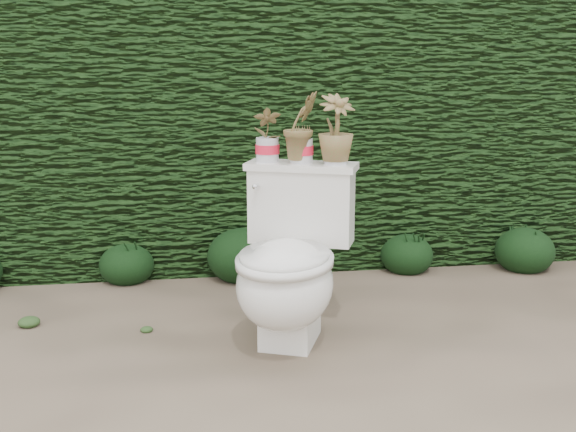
{
  "coord_description": "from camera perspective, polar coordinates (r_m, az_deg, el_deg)",
  "views": [
    {
      "loc": [
        -0.43,
        -2.9,
        1.26
      ],
      "look_at": [
        0.05,
        0.21,
        0.55
      ],
      "focal_mm": 45.0,
      "sensor_mm": 36.0,
      "label": 1
    }
  ],
  "objects": [
    {
      "name": "potted_plant_right",
      "position": [
        3.23,
        3.8,
        6.72
      ],
      "size": [
        0.21,
        0.21,
        0.3
      ],
      "primitive_type": "imported",
      "rotation": [
        0.0,
        0.0,
        0.3
      ],
      "color": "#267C2C",
      "rests_on": "toilet"
    },
    {
      "name": "toilet",
      "position": [
        3.14,
        0.11,
        -4.02
      ],
      "size": [
        0.68,
        0.8,
        0.78
      ],
      "rotation": [
        0.0,
        0.0,
        -0.39
      ],
      "color": "silver",
      "rests_on": "ground"
    },
    {
      "name": "hedge",
      "position": [
        4.54,
        -3.27,
        6.88
      ],
      "size": [
        8.0,
        1.0,
        1.6
      ],
      "primitive_type": "cube",
      "color": "#1F4015",
      "rests_on": "ground"
    },
    {
      "name": "liriope_clump_3",
      "position": [
        4.12,
        -3.65,
        -2.78
      ],
      "size": [
        0.4,
        0.4,
        0.32
      ],
      "primitive_type": "ellipsoid",
      "color": "black",
      "rests_on": "ground"
    },
    {
      "name": "liriope_clump_5",
      "position": [
        4.52,
        18.22,
        -2.29
      ],
      "size": [
        0.35,
        0.35,
        0.28
      ],
      "primitive_type": "ellipsoid",
      "color": "black",
      "rests_on": "ground"
    },
    {
      "name": "liriope_clump_2",
      "position": [
        4.18,
        -12.64,
        -3.36
      ],
      "size": [
        0.31,
        0.31,
        0.25
      ],
      "primitive_type": "ellipsoid",
      "color": "black",
      "rests_on": "ground"
    },
    {
      "name": "potted_plant_center",
      "position": [
        3.26,
        1.06,
        6.89
      ],
      "size": [
        0.21,
        0.2,
        0.31
      ],
      "primitive_type": "imported",
      "rotation": [
        0.0,
        0.0,
        0.5
      ],
      "color": "#267C2C",
      "rests_on": "toilet"
    },
    {
      "name": "liriope_clump_4",
      "position": [
        4.32,
        9.37,
        -2.68
      ],
      "size": [
        0.31,
        0.31,
        0.25
      ],
      "primitive_type": "ellipsoid",
      "color": "black",
      "rests_on": "ground"
    },
    {
      "name": "potted_plant_left",
      "position": [
        3.3,
        -1.65,
        6.33
      ],
      "size": [
        0.13,
        0.09,
        0.23
      ],
      "primitive_type": "imported",
      "rotation": [
        0.0,
        0.0,
        3.09
      ],
      "color": "#267C2C",
      "rests_on": "toilet"
    },
    {
      "name": "ground",
      "position": [
        3.19,
        -0.25,
        -10.55
      ],
      "size": [
        60.0,
        60.0,
        0.0
      ],
      "primitive_type": "plane",
      "color": "#7E6C57",
      "rests_on": "ground"
    }
  ]
}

